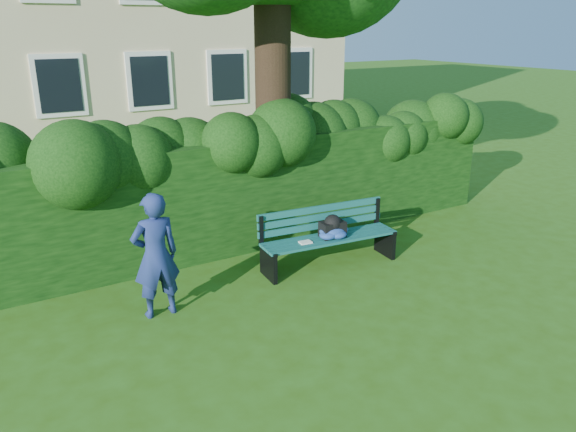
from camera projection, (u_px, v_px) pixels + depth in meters
ground at (311, 293)px, 7.70m from camera, size 80.00×80.00×0.00m
hedge at (237, 192)px, 9.19m from camera, size 10.00×1.00×1.80m
park_bench at (329, 234)px, 8.47m from camera, size 2.17×0.77×0.89m
man_reading at (156, 256)px, 6.90m from camera, size 0.59×0.39×1.61m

